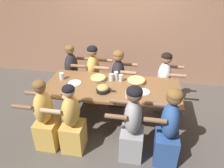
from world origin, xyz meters
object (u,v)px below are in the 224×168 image
object	(u,v)px
diner_near_midright	(132,126)
diner_far_right	(163,84)
empty_plate_b	(144,92)
empty_plate_a	(75,83)
diner_near_left	(45,118)
diner_far_left	(72,76)
diner_near_right	(168,130)
skillet_bowl	(103,89)
diner_near_midleft	(72,122)
pizza_board_main	(136,81)
drinking_glass_b	(111,78)
diner_far_midleft	(94,77)
pizza_board_second	(98,78)
cocktail_glass_blue	(173,102)
diner_far_center	(118,80)
drinking_glass_a	(116,76)
drinking_glass_c	(62,77)
drinking_glass_d	(121,78)
drinking_glass_e	(128,94)

from	to	relation	value
diner_near_midright	diner_far_right	distance (m)	1.41
empty_plate_b	diner_near_midright	world-z (taller)	diner_near_midright
empty_plate_a	diner_near_left	xyz separation A→B (m)	(-0.25, -0.66, -0.24)
diner_far_left	diner_near_right	size ratio (longest dim) A/B	0.96
skillet_bowl	diner_near_midleft	world-z (taller)	diner_near_midleft
pizza_board_main	empty_plate_b	bearing A→B (deg)	-63.69
diner_near_midright	diner_near_left	world-z (taller)	diner_near_midright
pizza_board_main	drinking_glass_b	size ratio (longest dim) A/B	2.52
diner_far_midleft	diner_near_left	bearing A→B (deg)	-16.88
pizza_board_second	cocktail_glass_blue	distance (m)	1.30
skillet_bowl	diner_far_center	size ratio (longest dim) A/B	0.27
drinking_glass_a	drinking_glass_b	size ratio (longest dim) A/B	1.11
empty_plate_b	diner_near_midright	size ratio (longest dim) A/B	0.16
diner_far_left	diner_near_midleft	world-z (taller)	diner_far_left
cocktail_glass_blue	diner_near_right	distance (m)	0.41
drinking_glass_c	diner_near_right	distance (m)	1.94
skillet_bowl	diner_far_left	size ratio (longest dim) A/B	0.26
empty_plate_b	drinking_glass_b	distance (m)	0.62
empty_plate_b	empty_plate_a	bearing A→B (deg)	176.00
empty_plate_a	drinking_glass_d	xyz separation A→B (m)	(0.74, 0.20, 0.05)
pizza_board_second	drinking_glass_e	size ratio (longest dim) A/B	2.56
cocktail_glass_blue	pizza_board_main	bearing A→B (deg)	135.29
diner_near_right	diner_near_midleft	xyz separation A→B (m)	(-1.36, -0.00, -0.05)
pizza_board_second	drinking_glass_b	xyz separation A→B (m)	(0.22, 0.02, 0.02)
drinking_glass_d	diner_near_midleft	xyz separation A→B (m)	(-0.59, -0.87, -0.30)
drinking_glass_a	diner_near_midright	size ratio (longest dim) A/B	0.12
empty_plate_b	drinking_glass_d	bearing A→B (deg)	144.42
cocktail_glass_blue	drinking_glass_a	distance (m)	1.08
drinking_glass_c	diner_near_left	distance (m)	0.81
pizza_board_main	empty_plate_a	bearing A→B (deg)	-168.54
drinking_glass_c	diner_near_midright	xyz separation A→B (m)	(1.28, -0.76, -0.25)
drinking_glass_b	diner_far_center	bearing A→B (deg)	83.80
empty_plate_b	diner_far_left	distance (m)	1.63
drinking_glass_e	diner_far_center	size ratio (longest dim) A/B	0.10
empty_plate_b	diner_near_right	bearing A→B (deg)	-57.76
diner_far_midleft	drinking_glass_e	bearing A→B (deg)	39.44
drinking_glass_e	diner_far_right	xyz separation A→B (m)	(0.58, 0.92, -0.29)
skillet_bowl	diner_far_left	xyz separation A→B (m)	(-0.80, 0.83, -0.29)
drinking_glass_d	diner_far_right	xyz separation A→B (m)	(0.74, 0.46, -0.29)
drinking_glass_d	drinking_glass_e	size ratio (longest dim) A/B	1.08
diner_far_midleft	diner_near_right	bearing A→B (deg)	45.69
diner_far_center	diner_near_left	bearing A→B (deg)	-33.76
diner_near_midright	drinking_glass_e	bearing A→B (deg)	15.90
drinking_glass_a	drinking_glass_b	distance (m)	0.10
diner_near_midright	diner_far_right	bearing A→B (deg)	-19.25
empty_plate_b	drinking_glass_b	size ratio (longest dim) A/B	1.55
drinking_glass_b	drinking_glass_c	bearing A→B (deg)	-173.61
skillet_bowl	drinking_glass_d	xyz separation A→B (m)	(0.23, 0.37, 0.00)
cocktail_glass_blue	diner_near_right	world-z (taller)	diner_near_right
diner_near_midright	diner_far_right	xyz separation A→B (m)	(0.46, 1.33, -0.04)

